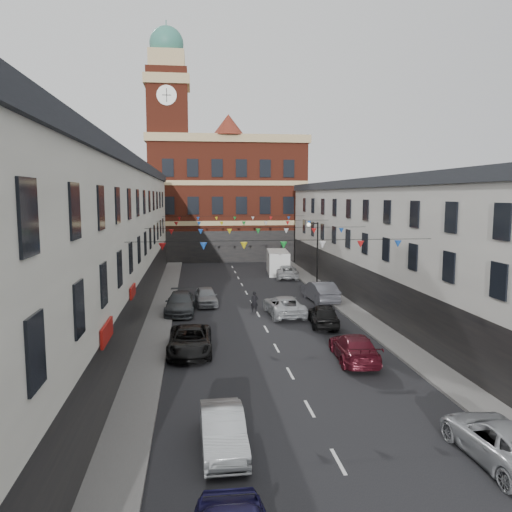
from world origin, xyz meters
name	(u,v)px	position (x,y,z in m)	size (l,w,h in m)	color
ground	(266,329)	(0.00, 0.00, 0.00)	(160.00, 160.00, 0.00)	black
pavement_left	(158,323)	(-6.90, 2.00, 0.07)	(1.80, 64.00, 0.15)	#605E5B
pavement_right	(361,317)	(6.90, 2.00, 0.07)	(1.80, 64.00, 0.15)	#605E5B
terrace_left	(74,246)	(-11.78, 1.00, 5.35)	(8.40, 56.00, 10.70)	beige
terrace_right	(437,249)	(11.78, 1.00, 4.85)	(8.40, 56.00, 9.70)	silver
civic_building	(226,198)	(0.00, 37.95, 8.14)	(20.60, 13.30, 18.50)	maroon
clock_tower	(169,144)	(-7.50, 35.00, 14.93)	(5.60, 5.60, 30.00)	maroon
distant_hill	(196,214)	(-4.00, 62.00, 5.00)	(40.00, 14.00, 10.00)	#355125
street_lamp	(315,245)	(6.55, 14.00, 3.90)	(1.10, 0.36, 6.00)	black
car_left_b	(223,430)	(-3.60, -14.78, 0.67)	(1.42, 4.07, 1.34)	#9DA0A4
car_left_c	(190,341)	(-4.76, -4.29, 0.70)	(2.31, 5.01, 1.39)	black
car_left_d	(180,303)	(-5.50, 5.08, 0.74)	(2.06, 5.07, 1.47)	#414549
car_left_e	(206,296)	(-3.60, 7.56, 0.69)	(1.64, 4.06, 1.38)	gray
car_right_b	(501,441)	(5.18, -16.53, 0.65)	(2.17, 4.70, 1.31)	#9D9FA4
car_right_c	(354,348)	(3.60, -6.57, 0.69)	(1.94, 4.77, 1.38)	#50101B
car_right_d	(323,315)	(3.82, 0.37, 0.72)	(1.71, 4.24, 1.44)	black
car_right_e	(320,291)	(5.50, 7.84, 0.82)	(1.73, 4.96, 1.64)	#4B4C53
car_right_f	(287,272)	(4.92, 19.23, 0.67)	(2.21, 4.79, 1.33)	#9FA1A4
moving_car	(284,306)	(1.80, 3.50, 0.71)	(2.34, 5.07, 1.41)	#B1B4B8
white_van	(278,262)	(4.54, 22.45, 1.23)	(2.14, 5.57, 2.46)	silver
pedestrian	(254,302)	(-0.19, 4.69, 0.77)	(0.56, 0.37, 1.54)	black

